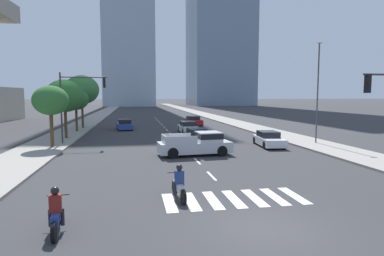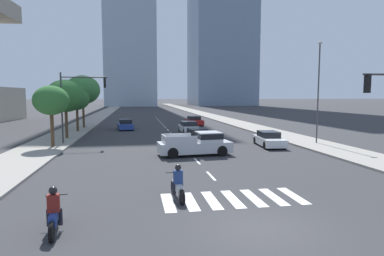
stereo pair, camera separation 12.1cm
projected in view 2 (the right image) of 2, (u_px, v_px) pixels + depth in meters
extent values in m
plane|color=#333335|center=(261.00, 229.00, 10.54)|extent=(800.00, 800.00, 0.00)
cube|color=gray|center=(258.00, 129.00, 41.89)|extent=(4.00, 260.00, 0.15)
cube|color=gray|center=(70.00, 132.00, 38.02)|extent=(4.00, 260.00, 0.15)
cube|color=silver|center=(168.00, 202.00, 13.17)|extent=(0.45, 2.39, 0.01)
cube|color=silver|center=(190.00, 201.00, 13.33)|extent=(0.45, 2.39, 0.01)
cube|color=silver|center=(212.00, 200.00, 13.48)|extent=(0.45, 2.39, 0.01)
cube|color=silver|center=(233.00, 199.00, 13.63)|extent=(0.45, 2.39, 0.01)
cube|color=silver|center=(253.00, 198.00, 13.78)|extent=(0.45, 2.39, 0.01)
cube|color=silver|center=(273.00, 197.00, 13.93)|extent=(0.45, 2.39, 0.01)
cube|color=silver|center=(293.00, 196.00, 14.09)|extent=(0.45, 2.39, 0.01)
cube|color=silver|center=(211.00, 176.00, 17.55)|extent=(0.14, 2.00, 0.01)
cube|color=silver|center=(197.00, 161.00, 21.48)|extent=(0.14, 2.00, 0.01)
cube|color=silver|center=(188.00, 151.00, 25.40)|extent=(0.14, 2.00, 0.01)
cube|color=silver|center=(181.00, 144.00, 29.32)|extent=(0.14, 2.00, 0.01)
cube|color=silver|center=(175.00, 138.00, 33.24)|extent=(0.14, 2.00, 0.01)
cube|color=silver|center=(171.00, 133.00, 37.17)|extent=(0.14, 2.00, 0.01)
cube|color=silver|center=(168.00, 130.00, 41.09)|extent=(0.14, 2.00, 0.01)
cube|color=silver|center=(165.00, 127.00, 45.01)|extent=(0.14, 2.00, 0.01)
cube|color=silver|center=(163.00, 124.00, 48.93)|extent=(0.14, 2.00, 0.01)
cube|color=silver|center=(161.00, 122.00, 52.86)|extent=(0.14, 2.00, 0.01)
cube|color=silver|center=(159.00, 120.00, 56.78)|extent=(0.14, 2.00, 0.01)
cube|color=silver|center=(157.00, 119.00, 60.70)|extent=(0.14, 2.00, 0.01)
cube|color=silver|center=(156.00, 117.00, 64.62)|extent=(0.14, 2.00, 0.01)
cylinder|color=black|center=(58.00, 214.00, 11.09)|extent=(0.19, 0.61, 0.60)
cylinder|color=black|center=(51.00, 232.00, 9.60)|extent=(0.19, 0.61, 0.60)
cube|color=navy|center=(54.00, 216.00, 10.32)|extent=(0.36, 1.26, 0.32)
cylinder|color=#B2B2B7|center=(57.00, 206.00, 10.96)|extent=(0.09, 0.32, 0.67)
cylinder|color=black|center=(57.00, 195.00, 10.97)|extent=(0.70, 0.11, 0.04)
cube|color=maroon|center=(53.00, 203.00, 10.18)|extent=(0.38, 0.28, 0.55)
sphere|color=black|center=(53.00, 190.00, 10.14)|extent=(0.26, 0.26, 0.26)
cylinder|color=black|center=(48.00, 218.00, 10.28)|extent=(0.13, 0.13, 0.55)
cylinder|color=black|center=(61.00, 216.00, 10.38)|extent=(0.13, 0.13, 0.55)
cylinder|color=black|center=(174.00, 187.00, 14.33)|extent=(0.19, 0.61, 0.60)
cylinder|color=black|center=(182.00, 197.00, 12.90)|extent=(0.19, 0.61, 0.60)
cube|color=#B7BABF|center=(178.00, 187.00, 13.59)|extent=(0.35, 1.21, 0.32)
cylinder|color=#B2B2B7|center=(174.00, 181.00, 14.20)|extent=(0.09, 0.32, 0.67)
cylinder|color=black|center=(174.00, 172.00, 14.21)|extent=(0.70, 0.11, 0.04)
cube|color=navy|center=(178.00, 177.00, 13.45)|extent=(0.38, 0.28, 0.55)
sphere|color=black|center=(178.00, 167.00, 13.41)|extent=(0.26, 0.26, 0.26)
cylinder|color=black|center=(173.00, 188.00, 13.55)|extent=(0.13, 0.13, 0.55)
cylinder|color=black|center=(182.00, 188.00, 13.65)|extent=(0.13, 0.13, 0.55)
cube|color=#B7BABF|center=(195.00, 147.00, 23.59)|extent=(5.36, 2.31, 0.75)
cube|color=#B7BABF|center=(209.00, 137.00, 23.77)|extent=(1.81, 1.87, 0.70)
cube|color=black|center=(209.00, 136.00, 23.76)|extent=(1.83, 1.91, 0.39)
cube|color=#B7BABF|center=(177.00, 137.00, 24.12)|extent=(2.20, 0.25, 0.55)
cube|color=#B7BABF|center=(182.00, 140.00, 22.36)|extent=(2.20, 0.25, 0.55)
cube|color=#B7BABF|center=(164.00, 139.00, 22.97)|extent=(0.22, 1.83, 0.55)
cylinder|color=black|center=(214.00, 147.00, 24.86)|extent=(0.78, 0.32, 0.76)
cylinder|color=black|center=(222.00, 151.00, 23.23)|extent=(0.78, 0.32, 0.76)
cylinder|color=black|center=(168.00, 149.00, 23.99)|extent=(0.78, 0.32, 0.76)
cylinder|color=black|center=(173.00, 153.00, 22.35)|extent=(0.78, 0.32, 0.76)
cube|color=maroon|center=(194.00, 122.00, 47.52)|extent=(2.08, 4.39, 0.68)
cube|color=black|center=(194.00, 118.00, 47.67)|extent=(1.74, 2.01, 0.47)
cylinder|color=black|center=(203.00, 124.00, 46.29)|extent=(0.25, 0.65, 0.64)
cylinder|color=black|center=(191.00, 124.00, 45.92)|extent=(0.25, 0.65, 0.64)
cylinder|color=black|center=(198.00, 122.00, 49.14)|extent=(0.25, 0.65, 0.64)
cylinder|color=black|center=(187.00, 122.00, 48.78)|extent=(0.25, 0.65, 0.64)
cube|color=silver|center=(189.00, 129.00, 38.06)|extent=(1.97, 4.63, 0.63)
cube|color=black|center=(189.00, 123.00, 38.22)|extent=(1.68, 2.11, 0.51)
cylinder|color=black|center=(199.00, 131.00, 36.72)|extent=(0.24, 0.65, 0.64)
cylinder|color=black|center=(184.00, 131.00, 36.39)|extent=(0.24, 0.65, 0.64)
cylinder|color=black|center=(193.00, 128.00, 39.76)|extent=(0.24, 0.65, 0.64)
cylinder|color=black|center=(180.00, 129.00, 39.43)|extent=(0.24, 0.65, 0.64)
cube|color=silver|center=(269.00, 141.00, 27.73)|extent=(2.12, 4.44, 0.62)
cube|color=black|center=(269.00, 134.00, 27.89)|extent=(1.69, 2.06, 0.49)
cylinder|color=black|center=(284.00, 145.00, 26.36)|extent=(0.28, 0.66, 0.64)
cylinder|color=black|center=(265.00, 145.00, 26.23)|extent=(0.28, 0.66, 0.64)
cylinder|color=black|center=(273.00, 140.00, 29.25)|extent=(0.28, 0.66, 0.64)
cylinder|color=black|center=(255.00, 140.00, 29.13)|extent=(0.28, 0.66, 0.64)
cube|color=navy|center=(125.00, 126.00, 41.58)|extent=(2.20, 4.57, 0.64)
cube|color=black|center=(125.00, 121.00, 41.31)|extent=(1.74, 2.13, 0.53)
cylinder|color=black|center=(118.00, 126.00, 42.82)|extent=(0.28, 0.66, 0.64)
cylinder|color=black|center=(131.00, 126.00, 43.25)|extent=(0.28, 0.66, 0.64)
cylinder|color=black|center=(120.00, 128.00, 39.95)|extent=(0.28, 0.66, 0.64)
cylinder|color=black|center=(133.00, 128.00, 40.37)|extent=(0.28, 0.66, 0.64)
cube|color=black|center=(198.00, 137.00, 30.31)|extent=(1.99, 4.71, 0.56)
cube|color=black|center=(197.00, 131.00, 30.48)|extent=(1.63, 2.16, 0.54)
cylinder|color=black|center=(210.00, 141.00, 28.97)|extent=(0.26, 0.65, 0.64)
cylinder|color=black|center=(193.00, 141.00, 28.62)|extent=(0.26, 0.65, 0.64)
cylinder|color=black|center=(201.00, 136.00, 32.01)|extent=(0.26, 0.65, 0.64)
cylinder|color=black|center=(186.00, 137.00, 31.66)|extent=(0.26, 0.65, 0.64)
cube|color=black|center=(367.00, 84.00, 15.86)|extent=(0.20, 0.28, 0.90)
sphere|color=red|center=(368.00, 77.00, 15.83)|extent=(0.18, 0.18, 0.18)
sphere|color=orange|center=(367.00, 84.00, 15.86)|extent=(0.18, 0.18, 0.18)
sphere|color=green|center=(367.00, 90.00, 15.88)|extent=(0.18, 0.18, 0.18)
cylinder|color=#333335|center=(62.00, 108.00, 28.42)|extent=(0.14, 0.14, 6.14)
cylinder|color=#333335|center=(84.00, 77.00, 28.49)|extent=(3.93, 0.10, 0.10)
cube|color=black|center=(105.00, 83.00, 28.82)|extent=(0.20, 0.28, 0.90)
sphere|color=red|center=(105.00, 79.00, 28.79)|extent=(0.18, 0.18, 0.18)
sphere|color=orange|center=(105.00, 83.00, 28.82)|extent=(0.18, 0.18, 0.18)
sphere|color=green|center=(105.00, 86.00, 28.85)|extent=(0.18, 0.18, 0.18)
cube|color=#19662D|center=(62.00, 109.00, 28.43)|extent=(0.60, 0.04, 0.18)
cylinder|color=#3F3F42|center=(318.00, 94.00, 28.45)|extent=(0.12, 0.12, 8.57)
ellipsoid|color=beige|center=(320.00, 43.00, 28.02)|extent=(0.50, 0.24, 0.20)
cylinder|color=#4C3823|center=(52.00, 130.00, 26.64)|extent=(0.28, 0.28, 2.64)
ellipsoid|color=#2D662D|center=(51.00, 100.00, 26.40)|extent=(2.81, 2.81, 2.39)
cylinder|color=#4C3823|center=(66.00, 124.00, 32.13)|extent=(0.28, 0.28, 2.64)
ellipsoid|color=#2D662D|center=(65.00, 96.00, 31.86)|extent=(3.71, 3.71, 3.15)
cylinder|color=#4C3823|center=(77.00, 120.00, 38.18)|extent=(0.28, 0.28, 2.56)
ellipsoid|color=#2D662D|center=(77.00, 99.00, 37.94)|extent=(2.93, 2.93, 2.49)
cylinder|color=#4C3823|center=(84.00, 115.00, 42.68)|extent=(0.28, 0.28, 3.13)
ellipsoid|color=#387538|center=(83.00, 90.00, 42.36)|extent=(4.39, 4.39, 3.73)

